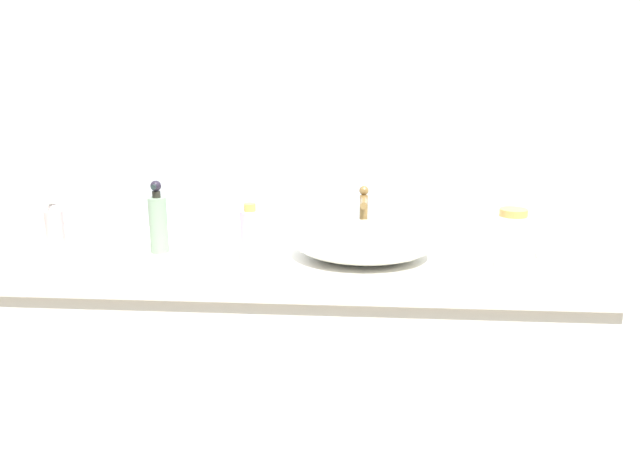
# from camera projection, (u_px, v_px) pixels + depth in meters

# --- Properties ---
(bathroom_wall_rear) EXTENTS (6.00, 0.06, 2.60)m
(bathroom_wall_rear) POSITION_uv_depth(u_px,v_px,m) (307.00, 96.00, 1.89)
(bathroom_wall_rear) COLOR silver
(bathroom_wall_rear) RESTS_ON ground
(vanity_counter) EXTENTS (1.67, 0.59, 0.89)m
(vanity_counter) POSITION_uv_depth(u_px,v_px,m) (281.00, 398.00, 1.78)
(vanity_counter) COLOR white
(vanity_counter) RESTS_ON ground
(wall_mirror_panel) EXTENTS (1.42, 0.01, 0.93)m
(wall_mirror_panel) POSITION_uv_depth(u_px,v_px,m) (289.00, 78.00, 1.84)
(wall_mirror_panel) COLOR #B2BCC6
(wall_mirror_panel) RESTS_ON vanity_counter
(sink_basin) EXTENTS (0.37, 0.31, 0.09)m
(sink_basin) POSITION_uv_depth(u_px,v_px,m) (363.00, 241.00, 1.62)
(sink_basin) COLOR silver
(sink_basin) RESTS_ON vanity_counter
(faucet) EXTENTS (0.03, 0.12, 0.16)m
(faucet) POSITION_uv_depth(u_px,v_px,m) (364.00, 209.00, 1.78)
(faucet) COLOR brown
(faucet) RESTS_ON vanity_counter
(soap_dispenser) EXTENTS (0.05, 0.05, 0.15)m
(soap_dispenser) POSITION_uv_depth(u_px,v_px,m) (54.00, 224.00, 1.76)
(soap_dispenser) COLOR pink
(soap_dispenser) RESTS_ON vanity_counter
(lotion_bottle) EXTENTS (0.07, 0.07, 0.15)m
(lotion_bottle) POSITION_uv_depth(u_px,v_px,m) (511.00, 239.00, 1.54)
(lotion_bottle) COLOR white
(lotion_bottle) RESTS_ON vanity_counter
(perfume_bottle) EXTENTS (0.05, 0.05, 0.20)m
(perfume_bottle) POSITION_uv_depth(u_px,v_px,m) (158.00, 222.00, 1.67)
(perfume_bottle) COLOR gray
(perfume_bottle) RESTS_ON vanity_counter
(spray_can) EXTENTS (0.05, 0.05, 0.16)m
(spray_can) POSITION_uv_depth(u_px,v_px,m) (251.00, 236.00, 1.58)
(spray_can) COLOR #C2AACF
(spray_can) RESTS_ON vanity_counter
(tissue_box) EXTENTS (0.13, 0.13, 0.17)m
(tissue_box) POSITION_uv_depth(u_px,v_px,m) (112.00, 217.00, 1.78)
(tissue_box) COLOR silver
(tissue_box) RESTS_ON vanity_counter
(candle_jar) EXTENTS (0.05, 0.05, 0.04)m
(candle_jar) POSITION_uv_depth(u_px,v_px,m) (546.00, 251.00, 1.63)
(candle_jar) COLOR silver
(candle_jar) RESTS_ON vanity_counter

